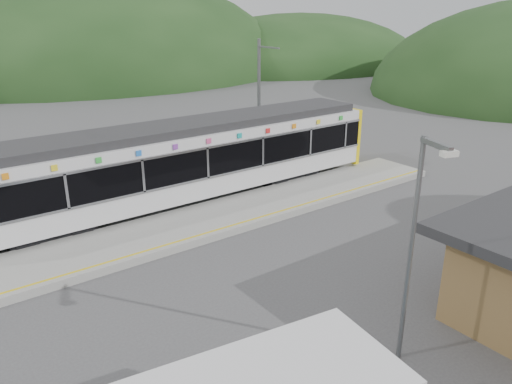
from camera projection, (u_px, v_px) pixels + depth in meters
ground at (248, 255)px, 18.22m from camera, size 120.00×120.00×0.00m
hills at (285, 184)px, 25.68m from camera, size 146.00×149.00×26.00m
platform at (201, 222)px, 20.65m from camera, size 26.00×3.20×0.30m
yellow_line at (218, 229)px, 19.62m from camera, size 26.00×0.10×0.01m
train at (181, 161)px, 22.38m from camera, size 20.44×3.01×3.74m
catenary_mast_east at (259, 102)px, 27.34m from camera, size 0.18×1.80×7.00m
lamp_post at (417, 235)px, 11.60m from camera, size 0.44×1.08×5.86m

